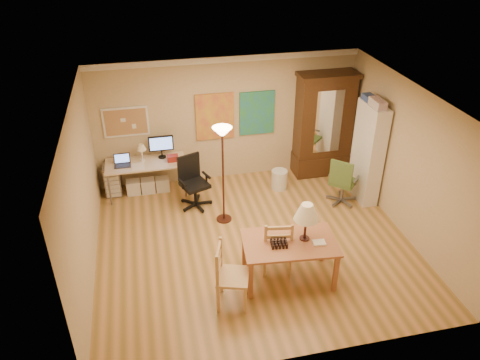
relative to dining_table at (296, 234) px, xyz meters
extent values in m
plane|color=olive|center=(-0.41, 0.98, -0.87)|extent=(5.50, 5.50, 0.00)
cube|color=white|center=(-0.41, 3.44, 1.77)|extent=(5.50, 0.08, 0.12)
cube|color=tan|center=(-2.46, 3.45, 0.63)|extent=(0.90, 0.04, 0.62)
cube|color=yellow|center=(-0.66, 3.45, 0.58)|extent=(0.80, 0.04, 1.00)
cube|color=teal|center=(0.24, 3.45, 0.58)|extent=(0.75, 0.04, 0.95)
cube|color=#975131|center=(-0.09, -0.01, -0.16)|extent=(1.53, 1.01, 0.04)
cube|color=#975131|center=(-0.78, -0.31, -0.52)|extent=(0.07, 0.07, 0.69)
cube|color=#975131|center=(0.53, -0.44, -0.52)|extent=(0.07, 0.07, 0.69)
cube|color=#975131|center=(-0.71, 0.42, -0.52)|extent=(0.07, 0.07, 0.69)
cube|color=#975131|center=(0.60, 0.30, -0.52)|extent=(0.07, 0.07, 0.69)
cylinder|color=black|center=(0.16, 0.02, -0.13)|extent=(0.16, 0.16, 0.02)
cylinder|color=black|center=(0.16, 0.02, 0.06)|extent=(0.04, 0.04, 0.39)
cone|color=#F2E5BD|center=(0.16, 0.02, 0.37)|extent=(0.39, 0.39, 0.27)
cube|color=white|center=(0.34, -0.14, -0.12)|extent=(0.21, 0.16, 0.03)
cube|color=black|center=(-0.28, -0.06, -0.10)|extent=(0.29, 0.24, 0.08)
cube|color=tan|center=(-0.22, 0.25, -0.38)|extent=(0.54, 0.52, 0.04)
cube|color=tan|center=(0.01, 0.41, -0.64)|extent=(0.05, 0.05, 0.46)
cube|color=tan|center=(-0.39, 0.47, -0.64)|extent=(0.05, 0.05, 0.46)
cube|color=tan|center=(-0.05, 0.03, -0.64)|extent=(0.05, 0.05, 0.46)
cube|color=tan|center=(-0.45, 0.09, -0.64)|extent=(0.05, 0.05, 0.46)
cube|color=tan|center=(-0.05, 0.03, -0.11)|extent=(0.05, 0.05, 0.54)
cube|color=tan|center=(-0.45, 0.09, -0.11)|extent=(0.05, 0.05, 0.54)
cube|color=tan|center=(-0.25, 0.06, -0.06)|extent=(0.41, 0.10, 0.05)
cube|color=tan|center=(-1.06, -0.34, -0.37)|extent=(0.59, 0.60, 0.04)
cube|color=tan|center=(-0.93, -0.60, -0.63)|extent=(0.06, 0.06, 0.48)
cube|color=tan|center=(-0.81, -0.20, -0.63)|extent=(0.06, 0.06, 0.48)
cube|color=tan|center=(-1.32, -0.49, -0.63)|extent=(0.06, 0.06, 0.48)
cube|color=tan|center=(-1.19, -0.08, -0.63)|extent=(0.06, 0.06, 0.48)
cube|color=tan|center=(-1.32, -0.49, -0.09)|extent=(0.06, 0.06, 0.55)
cube|color=tan|center=(-1.19, -0.08, -0.09)|extent=(0.06, 0.06, 0.55)
cube|color=tan|center=(-1.25, -0.28, -0.04)|extent=(0.16, 0.41, 0.06)
cylinder|color=#3F2019|center=(-0.80, 1.81, -0.85)|extent=(0.29, 0.29, 0.03)
cylinder|color=#3F2019|center=(-0.80, 1.81, 0.06)|extent=(0.04, 0.04, 1.82)
cone|color=#FFE0A5|center=(-0.80, 1.81, 0.99)|extent=(0.35, 0.35, 0.14)
cube|color=beige|center=(-2.16, 3.10, -0.15)|extent=(1.60, 0.70, 0.03)
cylinder|color=slate|center=(-2.92, 2.79, -0.52)|extent=(0.04, 0.04, 0.70)
cylinder|color=slate|center=(-1.41, 2.79, -0.52)|extent=(0.04, 0.04, 0.70)
cylinder|color=slate|center=(-2.92, 3.40, -0.52)|extent=(0.04, 0.04, 0.70)
cylinder|color=slate|center=(-1.41, 3.40, -0.52)|extent=(0.04, 0.04, 0.70)
cube|color=black|center=(-2.62, 3.04, -0.13)|extent=(0.32, 0.22, 0.02)
cube|color=black|center=(-2.62, 3.21, -0.02)|extent=(0.32, 0.06, 0.21)
cube|color=black|center=(-1.81, 3.25, 0.19)|extent=(0.50, 0.04, 0.32)
cone|color=#F2E5BD|center=(-2.21, 3.20, 0.17)|extent=(0.20, 0.20, 0.12)
cube|color=white|center=(-2.31, 2.94, -0.13)|extent=(0.25, 0.32, 0.01)
cube|color=maroon|center=(-1.61, 3.04, -0.08)|extent=(0.22, 0.16, 0.12)
cube|color=white|center=(-2.46, 3.15, -0.72)|extent=(0.28, 0.24, 0.30)
cube|color=white|center=(-2.16, 3.15, -0.72)|extent=(0.28, 0.24, 0.30)
cube|color=silver|center=(-1.86, 3.15, -0.72)|extent=(0.28, 0.24, 0.30)
cylinder|color=black|center=(-1.26, 2.40, -0.61)|extent=(0.06, 0.06, 0.41)
cube|color=black|center=(-1.26, 2.40, -0.38)|extent=(0.62, 0.61, 0.07)
cube|color=black|center=(-1.34, 2.61, -0.07)|extent=(0.46, 0.21, 0.53)
cube|color=black|center=(-1.51, 2.31, -0.24)|extent=(0.15, 0.30, 0.03)
cube|color=black|center=(-1.01, 2.50, -0.24)|extent=(0.15, 0.30, 0.03)
cylinder|color=slate|center=(1.66, 1.92, -0.62)|extent=(0.06, 0.06, 0.39)
cube|color=#395E2A|center=(1.66, 1.92, -0.40)|extent=(0.65, 0.65, 0.07)
cube|color=#395E2A|center=(1.51, 1.77, -0.11)|extent=(0.36, 0.35, 0.51)
cube|color=slate|center=(1.84, 1.75, -0.26)|extent=(0.23, 0.24, 0.03)
cube|color=slate|center=(1.47, 2.10, -0.26)|extent=(0.23, 0.24, 0.03)
cube|color=slate|center=(-2.87, 3.24, -0.54)|extent=(0.33, 0.38, 0.66)
cube|color=silver|center=(-2.87, 3.04, -0.54)|extent=(0.28, 0.02, 0.57)
cube|color=#331D0D|center=(1.66, 3.22, 0.24)|extent=(1.16, 0.53, 2.22)
cube|color=#331D0D|center=(1.66, 3.22, -0.63)|extent=(1.21, 0.57, 0.44)
cube|color=white|center=(1.66, 2.95, 0.45)|extent=(0.58, 0.01, 1.37)
cube|color=#331D0D|center=(1.66, 3.22, 1.38)|extent=(1.25, 0.59, 0.08)
cube|color=white|center=(2.14, 2.01, 0.15)|extent=(0.31, 0.81, 2.04)
cube|color=#993333|center=(2.10, 1.86, -0.38)|extent=(0.18, 0.41, 0.24)
cube|color=#334C99|center=(2.10, 2.22, 0.82)|extent=(0.18, 0.28, 0.20)
cylinder|color=silver|center=(0.57, 2.70, -0.66)|extent=(0.34, 0.34, 0.42)
camera|label=1|loc=(-2.08, -5.46, 4.37)|focal=35.00mm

